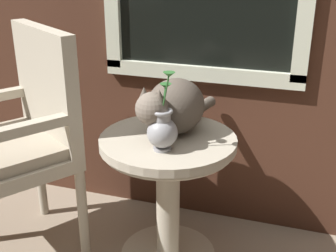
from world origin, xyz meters
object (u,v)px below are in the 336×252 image
object	(u,v)px
wicker_side_table	(168,177)
pewter_vase_with_ivy	(162,129)
wicker_chair	(21,134)
cat	(174,107)

from	to	relation	value
wicker_side_table	pewter_vase_with_ivy	xyz separation A→B (m)	(0.02, -0.12, 0.27)
wicker_chair	pewter_vase_with_ivy	distance (m)	0.65
wicker_side_table	pewter_vase_with_ivy	bearing A→B (deg)	-82.32
wicker_chair	cat	xyz separation A→B (m)	(0.64, 0.16, 0.14)
wicker_chair	cat	distance (m)	0.67
pewter_vase_with_ivy	wicker_side_table	bearing A→B (deg)	97.68
wicker_chair	pewter_vase_with_ivy	xyz separation A→B (m)	(0.64, -0.01, 0.11)
cat	wicker_side_table	bearing A→B (deg)	-99.15
cat	pewter_vase_with_ivy	size ratio (longest dim) A/B	1.72
cat	pewter_vase_with_ivy	world-z (taller)	pewter_vase_with_ivy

